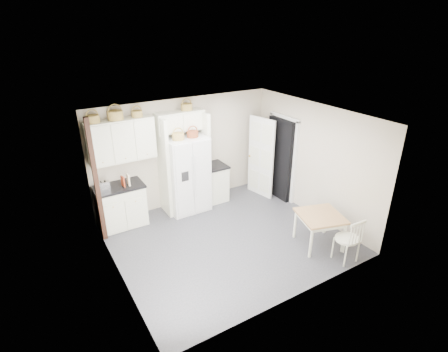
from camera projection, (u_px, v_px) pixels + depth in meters
floor at (228, 238)px, 7.34m from camera, size 4.50×4.50×0.00m
ceiling at (229, 117)px, 6.27m from camera, size 4.50×4.50×0.00m
wall_back at (184, 152)px, 8.37m from camera, size 4.50×0.00×4.50m
wall_left at (112, 213)px, 5.74m from camera, size 0.00×4.00×4.00m
wall_right at (313, 161)px, 7.87m from camera, size 0.00×4.00×4.00m
refrigerator at (186, 174)px, 8.15m from camera, size 0.94×0.75×1.81m
base_cab_left at (121, 206)px, 7.66m from camera, size 0.99×0.63×0.92m
base_cab_right at (215, 183)px, 8.79m from camera, size 0.51×0.61×0.90m
dining_table at (319, 230)px, 7.02m from camera, size 1.03×1.03×0.69m
windsor_chair at (347, 239)px, 6.50m from camera, size 0.48×0.44×0.95m
counter_left at (118, 186)px, 7.47m from camera, size 1.03×0.67×0.04m
counter_right at (214, 166)px, 8.60m from camera, size 0.55×0.65×0.04m
toaster at (103, 185)px, 7.28m from camera, size 0.25×0.16×0.17m
cookbook_red at (123, 181)px, 7.40m from camera, size 0.05×0.15×0.22m
cookbook_cream at (128, 180)px, 7.44m from camera, size 0.05×0.17×0.25m
basket_upper_a at (93, 119)px, 6.83m from camera, size 0.26×0.26×0.15m
basket_upper_b at (115, 115)px, 7.03m from camera, size 0.31×0.31×0.18m
basket_upper_c at (137, 114)px, 7.25m from camera, size 0.23×0.23×0.13m
basket_bridge_b at (187, 107)px, 7.79m from camera, size 0.26×0.26×0.15m
basket_fridge_a at (178, 136)px, 7.58m from camera, size 0.27×0.27×0.14m
basket_fridge_b at (193, 134)px, 7.75m from camera, size 0.26×0.26×0.14m
upper_cabinet at (121, 141)px, 7.28m from camera, size 1.40×0.34×0.90m
bridge_cabinet at (180, 121)px, 7.82m from camera, size 1.12×0.34×0.45m
fridge_panel_left at (164, 168)px, 7.88m from camera, size 0.08×0.60×2.30m
fridge_panel_right at (204, 159)px, 8.36m from camera, size 0.08×0.60×2.30m
trim_post at (96, 182)px, 6.82m from camera, size 0.09×0.09×2.60m
doorway_void at (280, 159)px, 8.72m from camera, size 0.18×0.85×2.05m
door_slab at (261, 157)px, 8.81m from camera, size 0.21×0.79×2.05m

